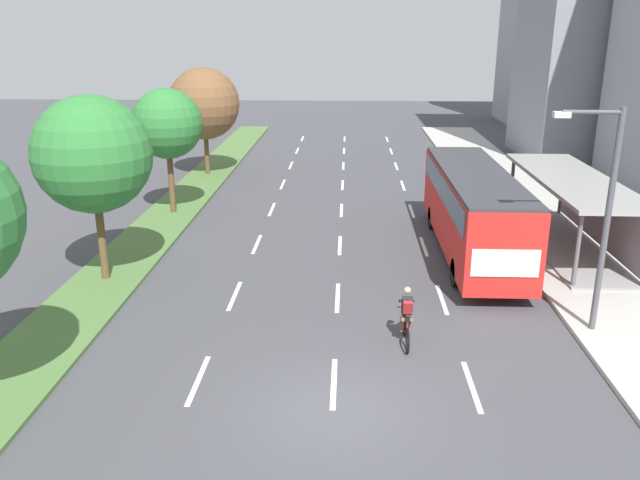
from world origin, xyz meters
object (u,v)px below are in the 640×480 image
median_tree_second (92,155)px  bus (473,204)px  bus_shelter (576,205)px  streetlight (603,207)px  median_tree_third (167,124)px  median_tree_fourth (204,104)px  cyclist (407,318)px

median_tree_second → bus: bearing=14.6°
bus_shelter → bus: bus is taller
streetlight → median_tree_third: bearing=141.8°
bus → bus_shelter: bearing=10.2°
median_tree_third → median_tree_fourth: median_tree_fourth is taller
cyclist → median_tree_fourth: bearing=115.2°
median_tree_second → median_tree_third: size_ratio=1.09×
bus_shelter → cyclist: bus_shelter is taller
median_tree_fourth → cyclist: bearing=-64.8°
bus_shelter → median_tree_third: size_ratio=1.71×
bus → median_tree_fourth: 19.72m
cyclist → streetlight: streetlight is taller
bus → median_tree_third: median_tree_third is taller
bus_shelter → median_tree_second: median_tree_second is taller
median_tree_second → median_tree_third: 8.81m
cyclist → bus_shelter: bearing=49.3°
bus → median_tree_fourth: size_ratio=1.77×
median_tree_third → cyclist: bearing=-52.3°
streetlight → cyclist: bearing=-170.3°
cyclist → median_tree_second: size_ratio=0.28×
bus_shelter → bus: size_ratio=0.90×
bus → median_tree_second: median_tree_second is taller
median_tree_second → median_tree_fourth: median_tree_second is taller
median_tree_third → median_tree_fourth: (-0.16, 8.81, -0.02)m
median_tree_second → median_tree_fourth: bearing=90.1°
median_tree_fourth → streetlight: streetlight is taller
bus → streetlight: bearing=-72.9°
bus_shelter → median_tree_third: 18.47m
bus → median_tree_second: size_ratio=1.75×
cyclist → streetlight: 6.30m
median_tree_third → streetlight: 19.90m
bus → median_tree_second: (-13.60, -3.54, 2.51)m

